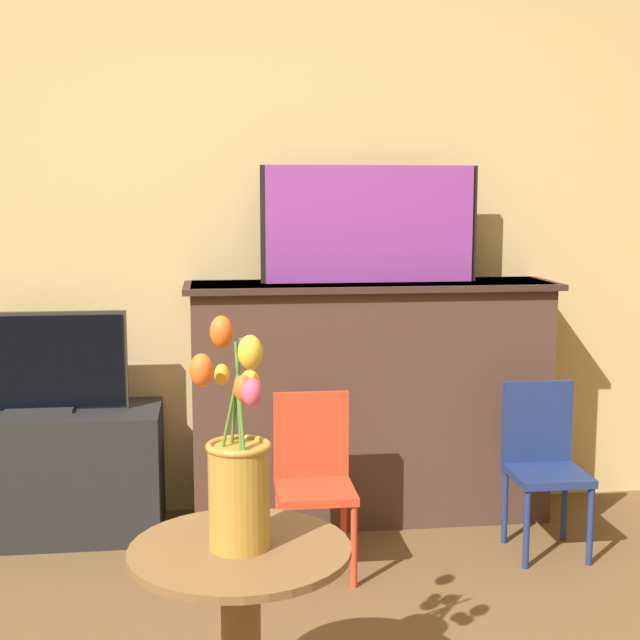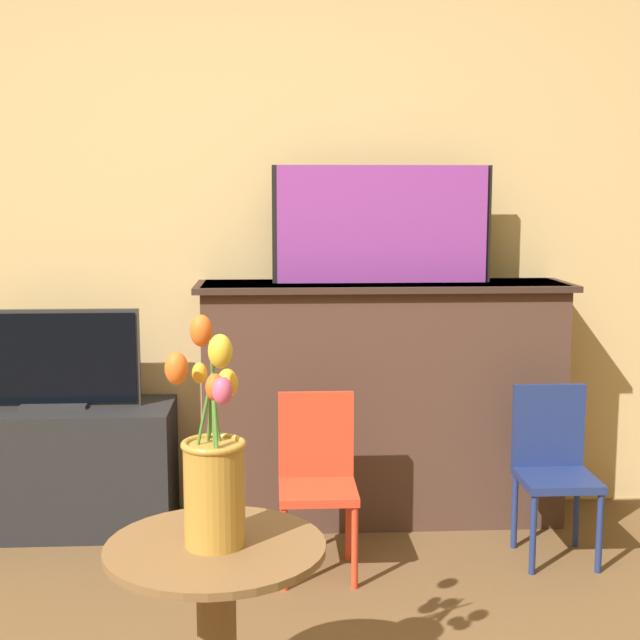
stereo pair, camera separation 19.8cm
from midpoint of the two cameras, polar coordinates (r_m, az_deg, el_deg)
The scene contains 9 objects.
wall_back at distance 3.87m, azimuth -2.91°, elevation 7.54°, with size 8.00×0.06×2.70m.
fireplace_mantel at distance 3.80m, azimuth 5.49°, elevation -5.07°, with size 1.55×0.39×1.02m.
painting at distance 3.71m, azimuth 5.54°, elevation 6.11°, with size 0.91×0.03×0.48m.
tv_stand at distance 3.87m, azimuth -15.02°, elevation -9.14°, with size 0.95×0.41×0.52m.
tv_monitor at distance 3.76m, azimuth -15.26°, elevation -2.50°, with size 0.70×0.12×0.40m.
chair_red at distance 3.32m, azimuth 1.54°, elevation -9.77°, with size 0.28×0.28×0.66m.
chair_blue at distance 3.59m, azimuth 16.26°, elevation -8.74°, with size 0.28×0.28×0.66m.
side_table at distance 2.30m, azimuth -4.07°, elevation -18.58°, with size 0.54×0.54×0.55m.
vase_tulips at distance 2.16m, azimuth -4.23°, elevation -9.43°, with size 0.19×0.30×0.54m.
Camera 2 is at (0.08, -1.75, 1.39)m, focal length 50.00 mm.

